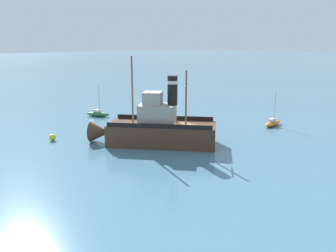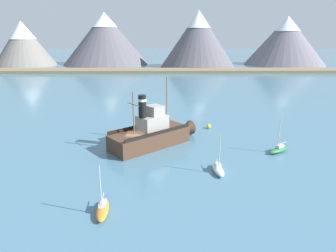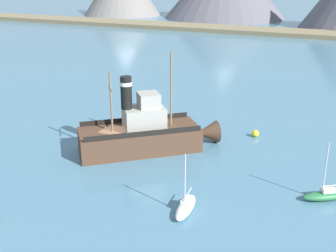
% 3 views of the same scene
% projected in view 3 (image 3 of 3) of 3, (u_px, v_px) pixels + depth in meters
% --- Properties ---
extents(ground_plane, '(600.00, 600.00, 0.00)m').
position_uv_depth(ground_plane, '(116.00, 152.00, 42.48)').
color(ground_plane, '#477289').
extents(shoreline_strip, '(240.00, 12.00, 1.20)m').
position_uv_depth(shoreline_strip, '(280.00, 32.00, 120.06)').
color(shoreline_strip, '#7A6B4C').
rests_on(shoreline_strip, ground).
extents(old_tugboat, '(13.20, 11.85, 9.90)m').
position_uv_depth(old_tugboat, '(145.00, 133.00, 42.41)').
color(old_tugboat, '#4C3323').
rests_on(old_tugboat, ground).
extents(sailboat_green, '(3.78, 3.00, 4.90)m').
position_uv_depth(sailboat_green, '(325.00, 195.00, 33.56)').
color(sailboat_green, '#286B3D').
rests_on(sailboat_green, ground).
extents(sailboat_white, '(1.42, 3.88, 4.90)m').
position_uv_depth(sailboat_white, '(186.00, 206.00, 31.96)').
color(sailboat_white, white).
rests_on(sailboat_white, ground).
extents(mooring_buoy, '(0.78, 0.78, 0.78)m').
position_uv_depth(mooring_buoy, '(255.00, 134.00, 46.28)').
color(mooring_buoy, yellow).
rests_on(mooring_buoy, ground).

